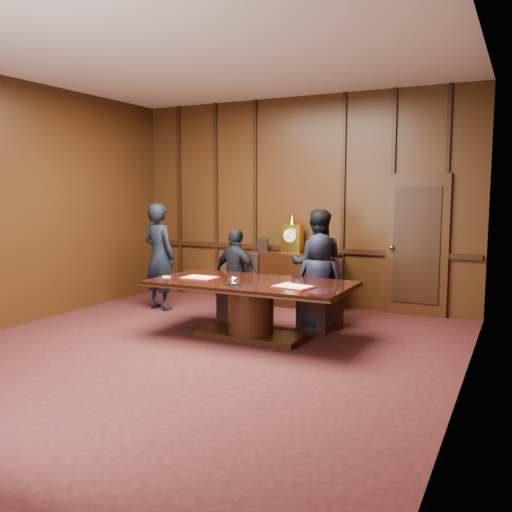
% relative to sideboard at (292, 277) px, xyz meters
% --- Properties ---
extents(room, '(7.00, 7.04, 3.50)m').
position_rel_sideboard_xyz_m(room, '(0.07, -3.12, 1.24)').
color(room, black).
rests_on(room, ground).
extents(sideboard, '(1.60, 0.45, 1.54)m').
position_rel_sideboard_xyz_m(sideboard, '(0.00, 0.00, 0.00)').
color(sideboard, black).
rests_on(sideboard, ground).
extents(conference_table, '(2.62, 1.32, 0.76)m').
position_rel_sideboard_xyz_m(conference_table, '(0.32, -2.16, 0.02)').
color(conference_table, black).
rests_on(conference_table, ground).
extents(folder_left, '(0.46, 0.33, 0.02)m').
position_rel_sideboard_xyz_m(folder_left, '(-0.40, -2.25, 0.28)').
color(folder_left, '#9E170E').
rests_on(folder_left, conference_table).
extents(folder_right, '(0.52, 0.41, 0.02)m').
position_rel_sideboard_xyz_m(folder_right, '(0.99, -2.33, 0.28)').
color(folder_right, '#9E170E').
rests_on(folder_right, conference_table).
extents(inkstand, '(0.20, 0.14, 0.12)m').
position_rel_sideboard_xyz_m(inkstand, '(0.32, -2.61, 0.33)').
color(inkstand, white).
rests_on(inkstand, conference_table).
extents(notepad, '(0.11, 0.09, 0.01)m').
position_rel_sideboard_xyz_m(notepad, '(-0.84, -2.39, 0.28)').
color(notepad, '#F3EB77').
rests_on(notepad, conference_table).
extents(chair_left, '(0.48, 0.48, 0.99)m').
position_rel_sideboard_xyz_m(chair_left, '(-0.33, -1.28, -0.19)').
color(chair_left, black).
rests_on(chair_left, ground).
extents(chair_right, '(0.58, 0.58, 0.99)m').
position_rel_sideboard_xyz_m(chair_right, '(0.98, -1.28, -0.19)').
color(chair_right, black).
rests_on(chair_right, ground).
extents(signatory_left, '(0.86, 0.51, 1.38)m').
position_rel_sideboard_xyz_m(signatory_left, '(-0.33, -1.36, 0.20)').
color(signatory_left, black).
rests_on(signatory_left, ground).
extents(signatory_right, '(0.71, 0.51, 1.36)m').
position_rel_sideboard_xyz_m(signatory_right, '(0.97, -1.36, 0.19)').
color(signatory_right, black).
rests_on(signatory_right, ground).
extents(witness_left, '(0.71, 0.54, 1.74)m').
position_rel_sideboard_xyz_m(witness_left, '(-1.84, -1.21, 0.39)').
color(witness_left, black).
rests_on(witness_left, ground).
extents(witness_right, '(0.97, 0.86, 1.66)m').
position_rel_sideboard_xyz_m(witness_right, '(0.71, -0.72, 0.34)').
color(witness_right, black).
rests_on(witness_right, ground).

